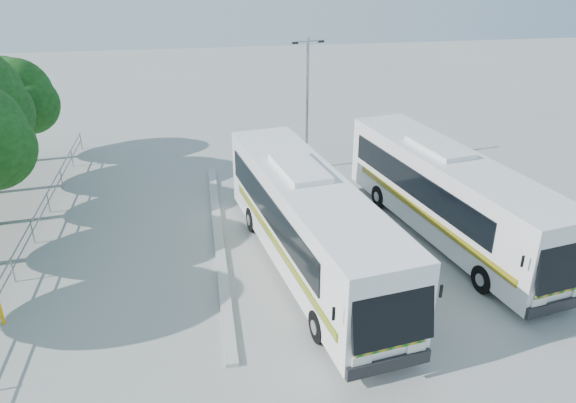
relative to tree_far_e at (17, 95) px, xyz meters
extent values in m
plane|color=#9C9C97|center=(12.63, -13.30, -3.89)|extent=(100.00, 100.00, 0.00)
cube|color=#B2B2AD|center=(10.33, -11.30, -3.81)|extent=(0.40, 16.00, 0.15)
cylinder|color=gray|center=(2.63, -9.30, -2.94)|extent=(0.06, 22.00, 0.06)
cylinder|color=gray|center=(2.63, -9.30, -3.34)|extent=(0.06, 22.00, 0.06)
cylinder|color=gray|center=(2.63, 0.70, -3.39)|extent=(0.06, 0.06, 1.00)
cylinder|color=#382314|center=(-0.07, 0.00, -2.50)|extent=(0.36, 0.36, 2.77)
sphere|color=#12390F|center=(-0.07, 0.00, 0.02)|extent=(4.03, 4.03, 4.03)
sphere|color=#12390F|center=(0.68, -0.50, -0.42)|extent=(3.28, 3.28, 3.28)
sphere|color=#12390F|center=(-0.70, 0.63, 0.52)|extent=(3.02, 3.02, 3.02)
cube|color=white|center=(13.67, -14.10, -1.86)|extent=(4.79, 13.27, 3.30)
cube|color=black|center=(14.73, -20.54, -1.45)|extent=(2.54, 0.89, 2.10)
cube|color=black|center=(12.20, -13.68, -1.45)|extent=(1.75, 10.27, 1.19)
cube|color=black|center=(14.92, -13.23, -1.45)|extent=(1.75, 10.27, 1.19)
cube|color=#0D5D0F|center=(12.36, -14.64, -2.48)|extent=(1.87, 11.12, 0.30)
cylinder|color=black|center=(13.15, -18.46, -3.35)|extent=(0.50, 1.12, 1.08)
cylinder|color=black|center=(15.56, -18.07, -3.35)|extent=(0.50, 1.12, 1.08)
cylinder|color=black|center=(11.86, -10.66, -3.35)|extent=(0.50, 1.12, 1.08)
cylinder|color=black|center=(14.27, -10.26, -3.35)|extent=(0.50, 1.12, 1.08)
cube|color=silver|center=(19.99, -12.45, -1.90)|extent=(5.02, 12.98, 3.23)
cube|color=black|center=(21.20, -18.72, -1.50)|extent=(2.48, 0.94, 2.06)
cube|color=black|center=(18.55, -12.08, -1.50)|extent=(1.99, 9.99, 1.16)
cube|color=black|center=(21.19, -11.57, -1.50)|extent=(1.99, 9.99, 1.16)
cube|color=#124D0B|center=(18.72, -13.02, -2.51)|extent=(2.13, 10.82, 0.30)
cylinder|color=black|center=(19.60, -16.73, -3.36)|extent=(0.51, 1.10, 1.06)
cylinder|color=black|center=(21.95, -16.28, -3.36)|extent=(0.51, 1.10, 1.06)
cylinder|color=black|center=(18.13, -9.14, -3.36)|extent=(0.51, 1.10, 1.06)
cylinder|color=black|center=(20.48, -8.69, -3.36)|extent=(0.51, 1.10, 1.06)
cylinder|color=#999BA1|center=(15.61, -3.71, -0.32)|extent=(0.17, 0.17, 7.14)
cylinder|color=#999BA1|center=(15.61, -3.71, 3.07)|extent=(1.42, 0.32, 0.07)
cube|color=black|center=(14.91, -3.83, 3.03)|extent=(0.34, 0.21, 0.11)
cube|color=black|center=(16.31, -3.58, 3.03)|extent=(0.34, 0.21, 0.11)
cylinder|color=#E3A30D|center=(2.93, -15.92, -3.43)|extent=(0.16, 0.16, 0.91)
camera|label=1|loc=(9.85, -32.52, 7.72)|focal=35.00mm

